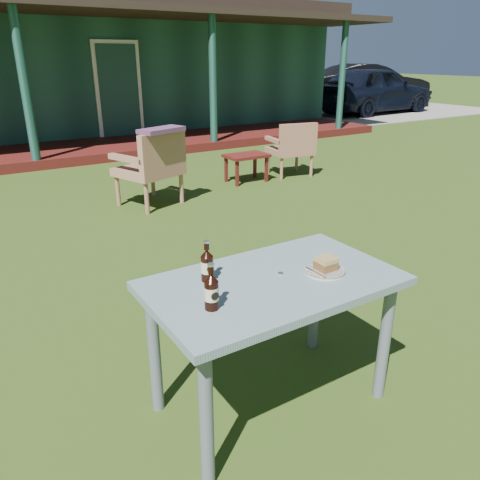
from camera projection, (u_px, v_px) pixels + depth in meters
ground at (154, 285)px, 3.74m from camera, size 80.00×80.00×0.00m
gravel_strip at (349, 110)px, 15.63m from camera, size 9.00×6.00×0.02m
car_near at (374, 90)px, 14.59m from camera, size 4.32×1.96×1.44m
car_far at (368, 85)px, 17.10m from camera, size 4.63×2.79×1.44m
cafe_table at (273, 298)px, 2.25m from camera, size 1.20×0.70×0.72m
plate at (324, 270)px, 2.29m from camera, size 0.20×0.20×0.01m
cake_slice at (326, 263)px, 2.28m from camera, size 0.09×0.09×0.06m
fork at (315, 273)px, 2.25m from camera, size 0.01×0.14×0.00m
cola_bottle_near at (207, 265)px, 2.18m from camera, size 0.06×0.06×0.20m
cola_bottle_far at (211, 291)px, 1.93m from camera, size 0.06×0.06×0.21m
bottle_cap at (281, 274)px, 2.27m from camera, size 0.03×0.03×0.01m
armchair_left at (153, 165)px, 5.54m from camera, size 0.84×0.81×0.90m
armchair_right at (293, 146)px, 6.97m from camera, size 0.68×0.65×0.80m
floral_throw at (161, 130)px, 5.28m from camera, size 0.59×0.41×0.05m
side_table at (246, 158)px, 6.68m from camera, size 0.60×0.40×0.40m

